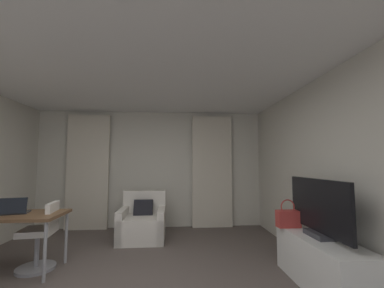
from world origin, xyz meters
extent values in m
cube|color=beige|center=(0.00, 3.03, 1.30)|extent=(5.12, 0.06, 2.60)
cube|color=beige|center=(2.53, 0.00, 1.30)|extent=(0.06, 6.12, 2.60)
cube|color=white|center=(0.00, 0.00, 2.63)|extent=(5.12, 6.12, 0.06)
cube|color=beige|center=(-1.38, 2.90, 1.25)|extent=(0.90, 0.06, 2.50)
cube|color=beige|center=(1.38, 2.90, 1.25)|extent=(0.90, 0.06, 2.50)
cube|color=silver|center=(-0.07, 2.09, 0.22)|extent=(0.83, 0.82, 0.44)
cube|color=silver|center=(-0.07, 2.43, 0.66)|extent=(0.83, 0.14, 0.44)
cube|color=silver|center=(0.29, 2.10, 0.29)|extent=(0.12, 0.81, 0.58)
cube|color=silver|center=(-0.42, 2.09, 0.29)|extent=(0.12, 0.81, 0.58)
cube|color=black|center=(-0.07, 2.22, 0.54)|extent=(0.36, 0.20, 0.37)
cube|color=brown|center=(-1.71, 0.86, 0.73)|extent=(1.46, 0.67, 0.04)
cylinder|color=#99999E|center=(-1.03, 1.15, 0.36)|extent=(0.04, 0.04, 0.71)
cylinder|color=#99999E|center=(-1.03, 0.58, 0.36)|extent=(0.04, 0.04, 0.71)
cylinder|color=gray|center=(-1.32, 0.95, 0.23)|extent=(0.06, 0.06, 0.46)
cylinder|color=gray|center=(-1.32, 0.95, 0.02)|extent=(0.48, 0.48, 0.04)
cube|color=silver|center=(-1.32, 0.95, 0.50)|extent=(0.45, 0.45, 0.08)
cube|color=silver|center=(-1.15, 0.97, 0.71)|extent=(0.10, 0.36, 0.34)
cube|color=#2D2D33|center=(-1.60, 0.90, 0.76)|extent=(0.37, 0.30, 0.02)
cube|color=black|center=(-1.57, 0.80, 0.87)|extent=(0.32, 0.14, 0.20)
cube|color=white|center=(2.21, 0.19, 0.28)|extent=(0.49, 1.31, 0.56)
cube|color=#333338|center=(2.21, 0.23, 0.59)|extent=(0.20, 0.36, 0.06)
cube|color=black|center=(2.21, 0.23, 0.93)|extent=(0.04, 1.14, 0.61)
cube|color=#B73833|center=(2.06, 0.67, 0.67)|extent=(0.30, 0.14, 0.22)
torus|color=#B73833|center=(2.06, 0.67, 0.83)|extent=(0.20, 0.02, 0.20)
camera|label=1|loc=(0.53, -2.52, 1.41)|focal=22.40mm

